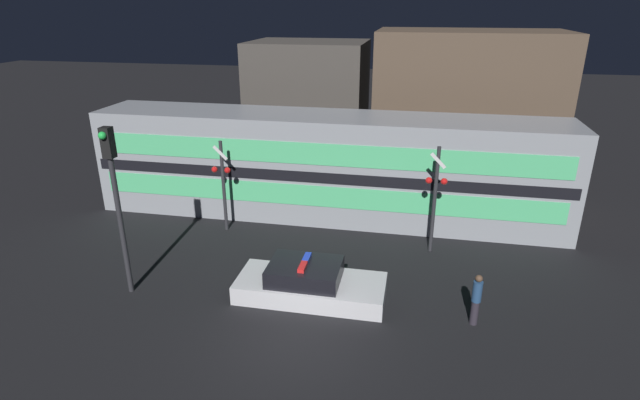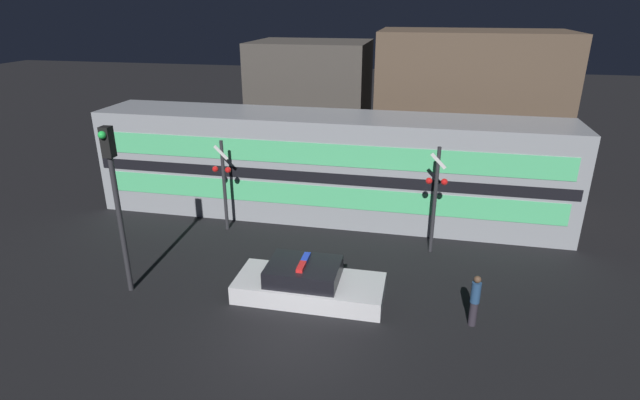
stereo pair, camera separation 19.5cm
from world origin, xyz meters
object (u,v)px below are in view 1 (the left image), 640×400
at_px(police_car, 309,284).
at_px(pedestrian, 476,299).
at_px(crossing_signal_near, 435,195).
at_px(traffic_light_corner, 115,191).
at_px(train, 327,166).

distance_m(police_car, pedestrian, 4.98).
relative_size(crossing_signal_near, traffic_light_corner, 0.75).
bearing_deg(pedestrian, crossing_signal_near, 105.35).
bearing_deg(crossing_signal_near, traffic_light_corner, -153.60).
bearing_deg(traffic_light_corner, police_car, 8.09).
xyz_separation_m(police_car, crossing_signal_near, (3.75, 3.87, 1.79)).
bearing_deg(police_car, crossing_signal_near, 45.91).
xyz_separation_m(train, police_car, (0.67, -6.57, -1.72)).
bearing_deg(train, traffic_light_corner, -124.15).
height_order(police_car, traffic_light_corner, traffic_light_corner).
bearing_deg(traffic_light_corner, pedestrian, 1.80).
height_order(police_car, pedestrian, pedestrian).
bearing_deg(train, pedestrian, -51.44).
bearing_deg(crossing_signal_near, pedestrian, -74.65).
xyz_separation_m(pedestrian, traffic_light_corner, (-10.62, -0.33, 2.60)).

